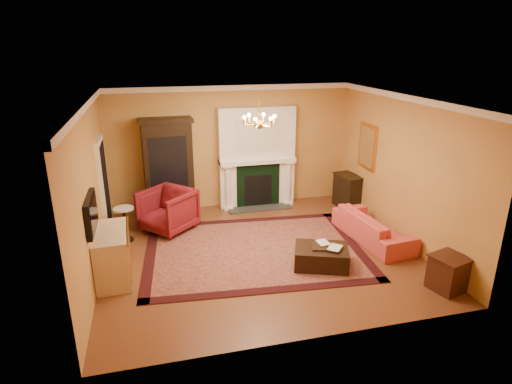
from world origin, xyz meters
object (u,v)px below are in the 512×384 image
object	(u,v)px
end_table	(448,274)
console_table	(348,192)
wingback_armchair	(168,208)
china_cabinet	(169,170)
pedestal_table	(125,222)
commode	(113,255)
coral_sofa	(373,223)
leather_ottoman	(321,256)

from	to	relation	value
end_table	console_table	size ratio (longest dim) A/B	0.71
wingback_armchair	end_table	distance (m)	5.70
china_cabinet	pedestal_table	world-z (taller)	china_cabinet
china_cabinet	commode	world-z (taller)	china_cabinet
wingback_armchair	coral_sofa	world-z (taller)	wingback_armchair
pedestal_table	console_table	xyz separation A→B (m)	(5.36, 0.68, -0.02)
wingback_armchair	leather_ottoman	xyz separation A→B (m)	(2.66, -2.35, -0.32)
china_cabinet	end_table	distance (m)	6.33
pedestal_table	console_table	size ratio (longest dim) A/B	0.91
pedestal_table	coral_sofa	world-z (taller)	coral_sofa
pedestal_table	end_table	world-z (taller)	pedestal_table
commode	end_table	bearing A→B (deg)	-20.29
end_table	china_cabinet	bearing A→B (deg)	133.09
commode	coral_sofa	world-z (taller)	commode
china_cabinet	coral_sofa	distance (m)	4.81
pedestal_table	coral_sofa	bearing A→B (deg)	-13.83
wingback_armchair	end_table	xyz separation A→B (m)	(4.41, -3.61, -0.23)
china_cabinet	console_table	world-z (taller)	china_cabinet
coral_sofa	end_table	distance (m)	2.06
china_cabinet	leather_ottoman	distance (m)	4.29
wingback_armchair	commode	xyz separation A→B (m)	(-1.04, -1.85, -0.07)
commode	coral_sofa	bearing A→B (deg)	0.70
china_cabinet	pedestal_table	size ratio (longest dim) A/B	3.02
china_cabinet	pedestal_table	distance (m)	1.79
leather_ottoman	pedestal_table	bearing A→B (deg)	171.13
end_table	leather_ottoman	bearing A→B (deg)	144.28
china_cabinet	coral_sofa	size ratio (longest dim) A/B	1.10
coral_sofa	console_table	distance (m)	1.95
wingback_armchair	console_table	distance (m)	4.48
leather_ottoman	china_cabinet	bearing A→B (deg)	148.09
china_cabinet	commode	bearing A→B (deg)	-116.62
china_cabinet	pedestal_table	xyz separation A→B (m)	(-1.01, -1.31, -0.69)
wingback_armchair	china_cabinet	bearing A→B (deg)	130.27
commode	coral_sofa	distance (m)	5.18
wingback_armchair	leather_ottoman	bearing A→B (deg)	5.52
commode	china_cabinet	bearing A→B (deg)	65.30
wingback_armchair	console_table	xyz separation A→B (m)	(4.47, 0.35, -0.11)
pedestal_table	coral_sofa	distance (m)	5.17
wingback_armchair	commode	distance (m)	2.13
console_table	pedestal_table	bearing A→B (deg)	177.57
wingback_armchair	coral_sofa	bearing A→B (deg)	26.20
coral_sofa	console_table	world-z (taller)	console_table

